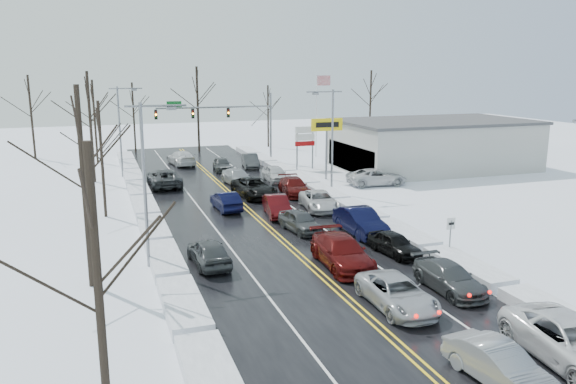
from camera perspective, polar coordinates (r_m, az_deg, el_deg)
name	(u,v)px	position (r m, az deg, el deg)	size (l,w,h in m)	color
ground	(274,233)	(37.58, -1.48, -4.14)	(160.00, 160.00, 0.00)	white
road_surface	(265,225)	(39.42, -2.35, -3.35)	(14.00, 84.00, 0.01)	black
snow_bank_left	(154,235)	(38.05, -13.41, -4.28)	(1.74, 72.00, 0.58)	white
snow_bank_right	(363,216)	(42.14, 7.61, -2.41)	(1.74, 72.00, 0.58)	white
traffic_signal_mast	(228,116)	(64.18, -6.13, 7.68)	(13.28, 0.39, 8.00)	slate
tires_plus_sign	(327,129)	(54.98, 3.96, 6.42)	(3.20, 0.34, 6.00)	slate
used_vehicles_sign	(305,139)	(60.71, 1.73, 5.42)	(2.20, 0.22, 4.65)	slate
speed_limit_sign	(451,230)	(33.73, 16.19, -3.70)	(0.55, 0.09, 2.35)	slate
flagpole	(318,109)	(69.57, 3.03, 8.46)	(1.87, 1.20, 10.00)	silver
dealership_building	(433,144)	(63.37, 14.55, 4.72)	(20.40, 12.40, 5.30)	#AEAEA9
streetlight_ne	(330,133)	(48.60, 4.31, 6.01)	(3.20, 0.25, 9.00)	slate
streetlight_sw	(148,172)	(30.95, -14.06, 2.00)	(3.20, 0.25, 9.00)	slate
streetlight_nw	(122,124)	(58.67, -16.55, 6.63)	(3.20, 0.25, 9.00)	slate
tree_left_a	(95,248)	(15.04, -19.00, -5.38)	(3.60, 3.60, 9.00)	#2D231C
tree_left_b	(81,148)	(28.62, -20.28, 4.18)	(4.00, 4.00, 10.00)	#2D231C
tree_left_c	(100,137)	(42.64, -18.53, 5.36)	(3.40, 3.40, 8.50)	#2D231C
tree_left_d	(89,105)	(56.47, -19.55, 8.29)	(4.20, 4.20, 10.50)	#2D231C
tree_left_e	(94,105)	(68.49, -19.14, 8.34)	(3.80, 3.80, 9.50)	#2D231C
tree_far_a	(30,100)	(74.81, -24.75, 8.45)	(4.00, 4.00, 10.00)	#2D231C
tree_far_b	(133,104)	(75.65, -15.47, 8.63)	(3.60, 3.60, 9.00)	#2D231C
tree_far_c	(197,93)	(74.54, -9.20, 9.94)	(4.40, 4.40, 11.00)	#2D231C
tree_far_d	(268,104)	(78.41, -2.05, 8.93)	(3.40, 3.40, 8.50)	#2D231C
tree_far_e	(371,92)	(84.83, 8.40, 10.01)	(4.20, 4.20, 10.50)	#2D231C
queued_car_1	(497,383)	(21.88, 20.50, -17.74)	(1.49, 4.28, 1.41)	#94979B
queued_car_2	(397,307)	(26.74, 10.98, -11.43)	(2.32, 5.02, 1.40)	#ADB0B6
queued_car_3	(342,266)	(31.51, 5.46, -7.50)	(2.31, 5.68, 1.65)	#4F0B0A
queued_car_4	(300,231)	(37.86, 1.26, -4.01)	(1.68, 4.18, 1.42)	#3E4144
queued_car_5	(277,215)	(41.87, -1.12, -2.40)	(1.57, 4.50, 1.48)	#46090C
queued_car_6	(254,197)	(48.10, -3.46, -0.47)	(2.65, 5.74, 1.60)	black
queued_car_7	(238,185)	(53.20, -5.15, 0.76)	(2.00, 4.92, 1.43)	#969A9E
queued_car_8	(222,171)	(60.43, -6.70, 2.13)	(1.73, 4.30, 1.46)	#3C3F41
queued_car_10	(571,363)	(24.25, 26.84, -15.22)	(2.79, 6.05, 1.68)	silver
queued_car_11	(448,290)	(29.21, 15.98, -9.59)	(1.90, 4.67, 1.36)	#3E4143
queued_car_12	(394,254)	(33.87, 10.70, -6.24)	(1.57, 3.90, 1.33)	black
queued_car_13	(360,234)	(37.54, 7.35, -4.26)	(1.82, 5.21, 1.72)	black
queued_car_14	(319,210)	(43.66, 3.19, -1.80)	(2.37, 5.14, 1.43)	silver
queued_car_15	(294,195)	(48.71, 0.63, -0.28)	(2.05, 5.05, 1.47)	#450A09
queued_car_16	(275,182)	(54.42, -1.29, 1.07)	(1.82, 4.53, 1.54)	silver
queued_car_17	(250,168)	(62.30, -3.83, 2.50)	(1.58, 4.54, 1.50)	#393C3E
oncoming_car_0	(226,210)	(43.76, -6.31, -1.82)	(1.52, 4.37, 1.44)	black
oncoming_car_1	(165,187)	(53.34, -12.43, 0.55)	(2.73, 5.93, 1.65)	#383A3C
oncoming_car_2	(182,165)	(64.92, -10.75, 2.71)	(2.27, 5.60, 1.62)	silver
oncoming_car_3	(209,265)	(31.85, -7.99, -7.35)	(1.80, 4.47, 1.52)	#3C3F41
parked_car_0	(376,185)	(53.41, 8.97, 0.70)	(2.58, 5.59, 1.55)	silver
parked_car_1	(388,176)	(58.09, 10.15, 1.60)	(1.93, 4.74, 1.38)	#3E4143
parked_car_2	(340,166)	(63.30, 5.33, 2.63)	(1.58, 3.92, 1.33)	black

